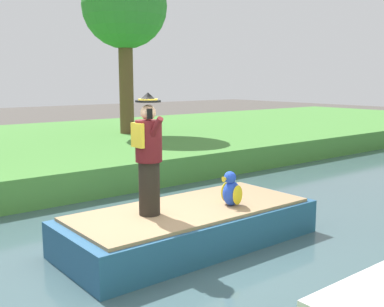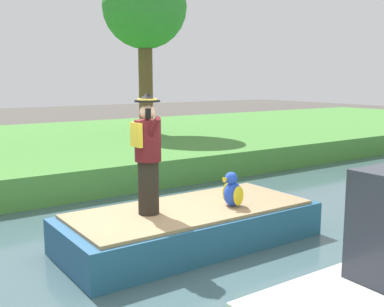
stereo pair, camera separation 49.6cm
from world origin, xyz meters
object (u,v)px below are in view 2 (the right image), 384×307
boat (191,226)px  tree_broad (145,8)px  parrot_plush (233,191)px  person_pirate (148,154)px

boat → tree_broad: size_ratio=0.70×
boat → parrot_plush: bearing=61.2°
person_pirate → parrot_plush: 1.55m
boat → tree_broad: tree_broad is taller
tree_broad → parrot_plush: bearing=-21.2°
parrot_plush → tree_broad: bearing=158.8°
person_pirate → parrot_plush: person_pirate is taller
boat → tree_broad: bearing=154.9°
boat → person_pirate: size_ratio=2.27×
person_pirate → parrot_plush: (0.40, 1.33, -0.68)m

